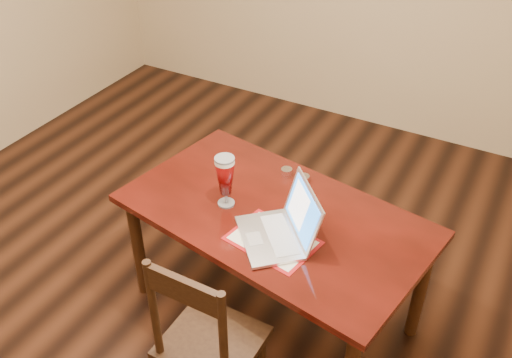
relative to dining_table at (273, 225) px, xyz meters
The scene contains 3 objects.
ground 0.79m from the dining_table, 153.09° to the right, with size 5.00×5.00×0.00m, color black.
dining_table is the anchor object (origin of this frame).
dining_chair 0.68m from the dining_table, 88.15° to the right, with size 0.41×0.39×0.97m.
Camera 1 is at (1.39, -1.73, 2.49)m, focal length 40.00 mm.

